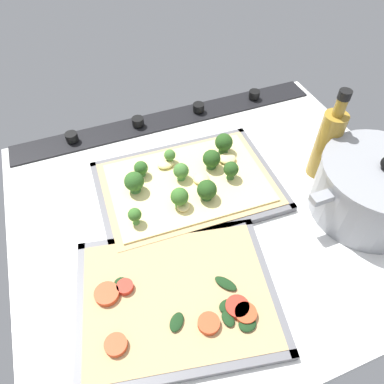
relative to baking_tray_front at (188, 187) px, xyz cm
name	(u,v)px	position (x,y,z in cm)	size (l,w,h in cm)	color
ground_plane	(219,213)	(-3.78, 7.10, -1.87)	(77.68, 66.81, 3.00)	white
stove_control_panel	(169,118)	(-3.78, -22.80, 0.19)	(74.57, 7.00, 2.60)	black
baking_tray_front	(188,187)	(0.00, 0.00, 0.00)	(36.48, 26.49, 1.30)	slate
broccoli_pizza	(188,181)	(-0.14, -0.13, 1.65)	(34.00, 24.01, 5.90)	tan
baking_tray_back	(177,297)	(10.08, 21.50, 0.01)	(35.58, 30.32, 1.30)	slate
veggie_pizza_back	(177,297)	(10.11, 21.88, 0.71)	(32.75, 27.50, 1.90)	tan
cooking_pot	(373,190)	(-29.59, 17.36, 5.23)	(27.81, 21.02, 13.52)	gray
oil_bottle	(327,143)	(-27.16, 5.56, 7.66)	(4.58, 4.58, 19.76)	olive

